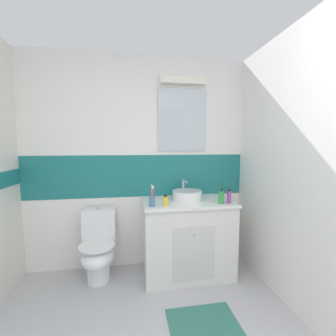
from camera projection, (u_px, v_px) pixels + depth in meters
name	position (u px, v px, depth m)	size (l,w,h in m)	color
wall_back_tiled	(139.00, 162.00, 2.68)	(3.20, 0.20, 2.50)	white
wall_right_plain	(323.00, 173.00, 1.68)	(0.10, 3.48, 2.50)	white
vanity_cabinet	(187.00, 237.00, 2.52)	(1.00, 0.60, 0.85)	silver
sink_basin	(187.00, 195.00, 2.48)	(0.33, 0.37, 0.21)	white
toilet	(98.00, 247.00, 2.41)	(0.37, 0.50, 0.77)	white
toothbrush_cup	(152.00, 201.00, 2.23)	(0.06, 0.06, 0.22)	#4C7299
soap_dispenser	(221.00, 197.00, 2.33)	(0.06, 0.06, 0.17)	green
lotion_bottle_short	(166.00, 200.00, 2.27)	(0.05, 0.05, 0.11)	yellow
deodorant_spray_can	(229.00, 197.00, 2.35)	(0.04, 0.04, 0.15)	#993F99
bath_mat	(203.00, 323.00, 1.82)	(0.57, 0.39, 0.01)	#337266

